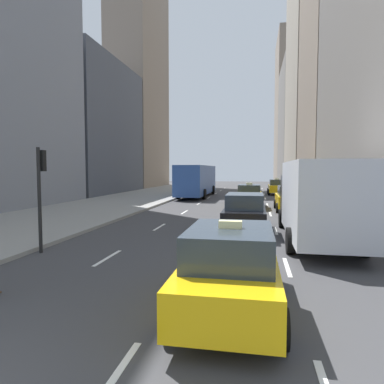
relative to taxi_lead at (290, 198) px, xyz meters
name	(u,v)px	position (x,y,z in m)	size (l,w,h in m)	color
sidewalk_left	(127,200)	(-13.80, 4.90, -0.81)	(8.00, 66.00, 0.15)	gray
lane_markings	(230,208)	(-4.20, 0.90, -0.87)	(5.72, 56.00, 0.01)	white
building_row_left	(78,59)	(-20.80, 9.48, 13.54)	(6.00, 57.57, 37.58)	gray
building_row_right	(315,77)	(5.20, 24.18, 14.21)	(6.00, 91.94, 36.09)	gray
taxi_lead	(290,198)	(0.00, 0.00, 0.00)	(2.02, 4.40, 1.87)	yellow
taxi_second	(231,269)	(-2.80, -17.56, 0.00)	(2.02, 4.40, 1.87)	yellow
taxi_third	(249,196)	(-2.80, 1.52, 0.00)	(2.02, 4.40, 1.87)	yellow
taxi_fourth	(277,187)	(0.00, 15.42, 0.00)	(2.02, 4.40, 1.87)	yellow
sedan_black_near	(245,213)	(-2.80, -8.84, 0.02)	(2.02, 4.42, 1.78)	black
city_bus	(197,180)	(-8.41, 11.05, 0.91)	(2.80, 11.61, 3.25)	#2D519E
box_truck	(316,199)	(0.00, -10.29, 0.83)	(2.58, 8.40, 3.15)	#262628
traffic_light_pole	(41,182)	(-9.55, -13.78, 1.53)	(0.24, 0.42, 3.60)	black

